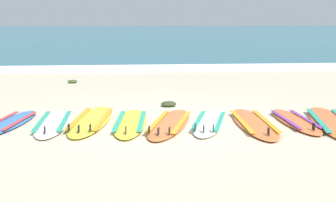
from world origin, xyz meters
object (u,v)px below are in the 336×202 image
surfboard_7 (254,123)px  surfboard_6 (209,123)px  surfboard_2 (53,123)px  surfboard_9 (331,122)px  surfboard_8 (295,121)px  surfboard_4 (130,123)px  surfboard_3 (91,120)px  surfboard_1 (10,122)px  surfboard_5 (170,123)px

surfboard_7 → surfboard_6: bearing=172.7°
surfboard_2 → surfboard_9: same height
surfboard_7 → surfboard_8: bearing=7.0°
surfboard_9 → surfboard_4: bearing=176.1°
surfboard_2 → surfboard_4: (1.31, -0.11, -0.00)m
surfboard_3 → surfboard_1: bearing=-178.1°
surfboard_2 → surfboard_3: (0.63, 0.13, 0.00)m
surfboard_8 → surfboard_5: bearing=179.9°
surfboard_4 → surfboard_6: 1.34m
surfboard_3 → surfboard_5: (1.34, -0.33, 0.00)m
surfboard_2 → surfboard_5: (1.97, -0.20, 0.00)m
surfboard_8 → surfboard_9: (0.59, -0.13, -0.00)m
surfboard_1 → surfboard_8: 4.89m
surfboard_5 → surfboard_8: (2.18, -0.00, -0.00)m
surfboard_5 → surfboard_8: bearing=-0.1°
surfboard_6 → surfboard_1: bearing=175.2°
surfboard_2 → surfboard_8: 4.16m
surfboard_2 → surfboard_6: bearing=-4.4°
surfboard_5 → surfboard_9: same height
surfboard_1 → surfboard_4: same height
surfboard_5 → surfboard_7: bearing=-3.8°
surfboard_3 → surfboard_4: size_ratio=1.13×
surfboard_7 → surfboard_9: (1.34, -0.04, -0.00)m
surfboard_3 → surfboard_4: 0.72m
surfboard_1 → surfboard_2: bearing=-6.4°
surfboard_2 → surfboard_5: 1.98m
surfboard_4 → surfboard_7: 2.09m
surfboard_3 → surfboard_6: bearing=-9.3°
surfboard_4 → surfboard_6: (1.34, -0.10, 0.00)m
surfboard_5 → surfboard_6: size_ratio=1.12×
surfboard_3 → surfboard_8: (3.52, -0.33, -0.00)m
surfboard_3 → surfboard_7: size_ratio=1.06×
surfboard_4 → surfboard_2: bearing=175.3°
surfboard_1 → surfboard_5: size_ratio=0.84×
surfboard_4 → surfboard_9: same height
surfboard_1 → surfboard_9: bearing=-4.4°
surfboard_5 → surfboard_8: same height
surfboard_1 → surfboard_2: 0.73m
surfboard_5 → surfboard_7: 1.43m
surfboard_1 → surfboard_2: size_ratio=0.93×
surfboard_4 → surfboard_8: (2.84, -0.10, 0.00)m
surfboard_6 → surfboard_7: 0.75m
surfboard_2 → surfboard_5: bearing=-5.9°
surfboard_3 → surfboard_9: (4.11, -0.47, -0.00)m
surfboard_2 → surfboard_6: same height
surfboard_5 → surfboard_9: (2.77, -0.14, -0.00)m
surfboard_2 → surfboard_8: same height
surfboard_2 → surfboard_7: same height
surfboard_2 → surfboard_3: same height
surfboard_6 → surfboard_7: same height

